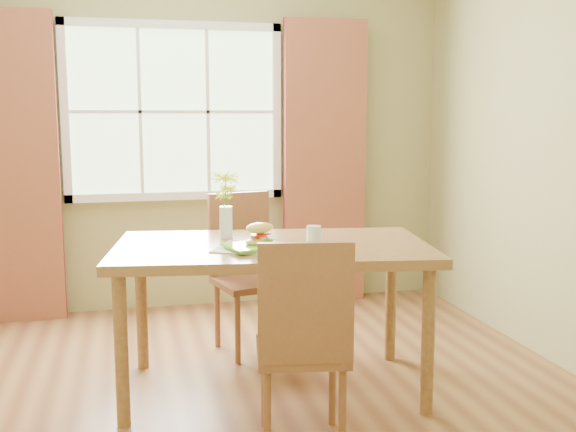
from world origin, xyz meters
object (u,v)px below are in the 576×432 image
(croissant_sandwich, at_px, (260,234))
(flower_vase, at_px, (226,199))
(chair_near, at_px, (303,336))
(chair_far, at_px, (246,264))
(dining_table, at_px, (272,259))
(water_glass, at_px, (314,237))

(croissant_sandwich, distance_m, flower_vase, 0.38)
(flower_vase, bearing_deg, chair_near, -77.87)
(chair_far, distance_m, croissant_sandwich, 0.88)
(chair_near, relative_size, croissant_sandwich, 5.18)
(dining_table, relative_size, chair_far, 1.78)
(chair_near, bearing_deg, dining_table, 98.43)
(chair_near, relative_size, water_glass, 8.70)
(dining_table, bearing_deg, chair_far, 100.05)
(croissant_sandwich, relative_size, water_glass, 1.68)
(dining_table, xyz_separation_m, chair_far, (-0.02, 0.70, -0.18))
(croissant_sandwich, height_order, water_glass, croissant_sandwich)
(dining_table, xyz_separation_m, water_glass, (0.19, -0.13, 0.14))
(water_glass, bearing_deg, croissant_sandwich, 176.21)
(dining_table, relative_size, water_glass, 15.94)
(chair_near, xyz_separation_m, water_glass, (0.21, 0.57, 0.33))
(chair_near, distance_m, chair_far, 1.41)
(dining_table, xyz_separation_m, croissant_sandwich, (-0.09, -0.11, 0.16))
(dining_table, bearing_deg, water_glass, -25.98)
(chair_far, relative_size, water_glass, 8.94)
(flower_vase, bearing_deg, croissant_sandwich, -69.62)
(chair_far, relative_size, flower_vase, 2.70)
(chair_near, height_order, flower_vase, flower_vase)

